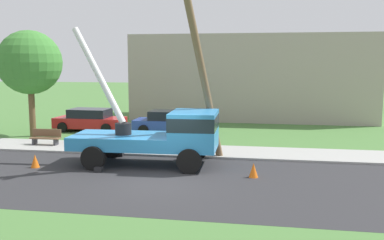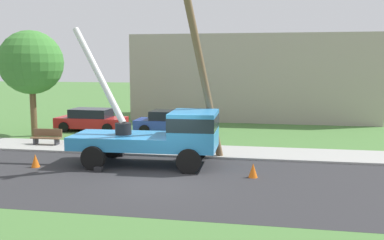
{
  "view_description": "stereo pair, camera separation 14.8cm",
  "coord_description": "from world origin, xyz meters",
  "px_view_note": "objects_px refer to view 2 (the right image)",
  "views": [
    {
      "loc": [
        3.79,
        -15.34,
        4.44
      ],
      "look_at": [
        0.64,
        2.9,
        1.92
      ],
      "focal_mm": 40.46,
      "sensor_mm": 36.0,
      "label": 1
    },
    {
      "loc": [
        3.94,
        -15.31,
        4.44
      ],
      "look_at": [
        0.64,
        2.9,
        1.92
      ],
      "focal_mm": 40.46,
      "sensor_mm": 36.0,
      "label": 2
    }
  ],
  "objects_px": {
    "traffic_cone_ahead": "(253,170)",
    "roadside_tree_near": "(31,63)",
    "traffic_cone_behind": "(35,161)",
    "parked_sedan_blue": "(171,122)",
    "park_bench": "(47,137)",
    "leaning_utility_pole": "(200,60)",
    "parked_sedan_red": "(91,120)",
    "utility_truck": "(164,133)"
  },
  "relations": [
    {
      "from": "traffic_cone_ahead",
      "to": "roadside_tree_near",
      "type": "bearing_deg",
      "value": 151.85
    },
    {
      "from": "traffic_cone_behind",
      "to": "parked_sedan_blue",
      "type": "bearing_deg",
      "value": 68.29
    },
    {
      "from": "parked_sedan_blue",
      "to": "park_bench",
      "type": "relative_size",
      "value": 2.76
    },
    {
      "from": "leaning_utility_pole",
      "to": "parked_sedan_red",
      "type": "xyz_separation_m",
      "value": [
        -8.26,
        7.34,
        -3.76
      ]
    },
    {
      "from": "leaning_utility_pole",
      "to": "parked_sedan_blue",
      "type": "distance_m",
      "value": 8.59
    },
    {
      "from": "parked_sedan_red",
      "to": "roadside_tree_near",
      "type": "xyz_separation_m",
      "value": [
        -2.55,
        -2.48,
        3.63
      ]
    },
    {
      "from": "utility_truck",
      "to": "leaning_utility_pole",
      "type": "height_order",
      "value": "leaning_utility_pole"
    },
    {
      "from": "utility_truck",
      "to": "parked_sedan_red",
      "type": "relative_size",
      "value": 1.55
    },
    {
      "from": "roadside_tree_near",
      "to": "traffic_cone_ahead",
      "type": "bearing_deg",
      "value": -28.15
    },
    {
      "from": "leaning_utility_pole",
      "to": "roadside_tree_near",
      "type": "relative_size",
      "value": 1.4
    },
    {
      "from": "park_bench",
      "to": "traffic_cone_ahead",
      "type": "bearing_deg",
      "value": -21.64
    },
    {
      "from": "utility_truck",
      "to": "parked_sedan_red",
      "type": "height_order",
      "value": "utility_truck"
    },
    {
      "from": "leaning_utility_pole",
      "to": "traffic_cone_behind",
      "type": "height_order",
      "value": "leaning_utility_pole"
    },
    {
      "from": "park_bench",
      "to": "leaning_utility_pole",
      "type": "bearing_deg",
      "value": -13.99
    },
    {
      "from": "utility_truck",
      "to": "parked_sedan_red",
      "type": "xyz_separation_m",
      "value": [
        -6.85,
        8.24,
        -0.7
      ]
    },
    {
      "from": "park_bench",
      "to": "roadside_tree_near",
      "type": "height_order",
      "value": "roadside_tree_near"
    },
    {
      "from": "traffic_cone_ahead",
      "to": "roadside_tree_near",
      "type": "xyz_separation_m",
      "value": [
        -13.25,
        7.09,
        4.07
      ]
    },
    {
      "from": "traffic_cone_behind",
      "to": "parked_sedan_red",
      "type": "distance_m",
      "value": 9.69
    },
    {
      "from": "parked_sedan_blue",
      "to": "traffic_cone_ahead",
      "type": "bearing_deg",
      "value": -60.12
    },
    {
      "from": "leaning_utility_pole",
      "to": "parked_sedan_blue",
      "type": "bearing_deg",
      "value": 112.38
    },
    {
      "from": "traffic_cone_ahead",
      "to": "traffic_cone_behind",
      "type": "distance_m",
      "value": 9.1
    },
    {
      "from": "roadside_tree_near",
      "to": "traffic_cone_behind",
      "type": "bearing_deg",
      "value": -59.63
    },
    {
      "from": "parked_sedan_red",
      "to": "park_bench",
      "type": "relative_size",
      "value": 2.77
    },
    {
      "from": "traffic_cone_ahead",
      "to": "traffic_cone_behind",
      "type": "relative_size",
      "value": 1.0
    },
    {
      "from": "parked_sedan_red",
      "to": "roadside_tree_near",
      "type": "distance_m",
      "value": 5.09
    },
    {
      "from": "traffic_cone_ahead",
      "to": "park_bench",
      "type": "relative_size",
      "value": 0.35
    },
    {
      "from": "leaning_utility_pole",
      "to": "parked_sedan_red",
      "type": "height_order",
      "value": "leaning_utility_pole"
    },
    {
      "from": "park_bench",
      "to": "roadside_tree_near",
      "type": "xyz_separation_m",
      "value": [
        -2.31,
        2.75,
        3.88
      ]
    },
    {
      "from": "parked_sedan_red",
      "to": "roadside_tree_near",
      "type": "bearing_deg",
      "value": -135.9
    },
    {
      "from": "traffic_cone_ahead",
      "to": "traffic_cone_behind",
      "type": "height_order",
      "value": "same"
    },
    {
      "from": "leaning_utility_pole",
      "to": "parked_sedan_blue",
      "type": "xyz_separation_m",
      "value": [
        -2.94,
        7.14,
        -3.76
      ]
    },
    {
      "from": "parked_sedan_red",
      "to": "parked_sedan_blue",
      "type": "bearing_deg",
      "value": -2.17
    },
    {
      "from": "traffic_cone_behind",
      "to": "parked_sedan_red",
      "type": "height_order",
      "value": "parked_sedan_red"
    },
    {
      "from": "leaning_utility_pole",
      "to": "park_bench",
      "type": "relative_size",
      "value": 5.45
    },
    {
      "from": "utility_truck",
      "to": "traffic_cone_ahead",
      "type": "height_order",
      "value": "utility_truck"
    },
    {
      "from": "utility_truck",
      "to": "leaning_utility_pole",
      "type": "distance_m",
      "value": 3.49
    },
    {
      "from": "park_bench",
      "to": "roadside_tree_near",
      "type": "distance_m",
      "value": 5.29
    },
    {
      "from": "utility_truck",
      "to": "parked_sedan_red",
      "type": "bearing_deg",
      "value": 129.76
    },
    {
      "from": "leaning_utility_pole",
      "to": "traffic_cone_ahead",
      "type": "bearing_deg",
      "value": -42.33
    },
    {
      "from": "traffic_cone_ahead",
      "to": "parked_sedan_blue",
      "type": "xyz_separation_m",
      "value": [
        -5.38,
        9.36,
        0.43
      ]
    },
    {
      "from": "parked_sedan_red",
      "to": "traffic_cone_behind",
      "type": "bearing_deg",
      "value": -80.54
    },
    {
      "from": "traffic_cone_ahead",
      "to": "traffic_cone_behind",
      "type": "bearing_deg",
      "value": 179.91
    }
  ]
}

